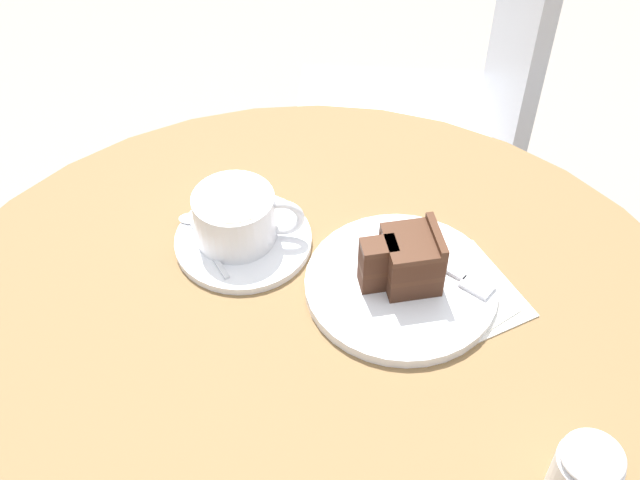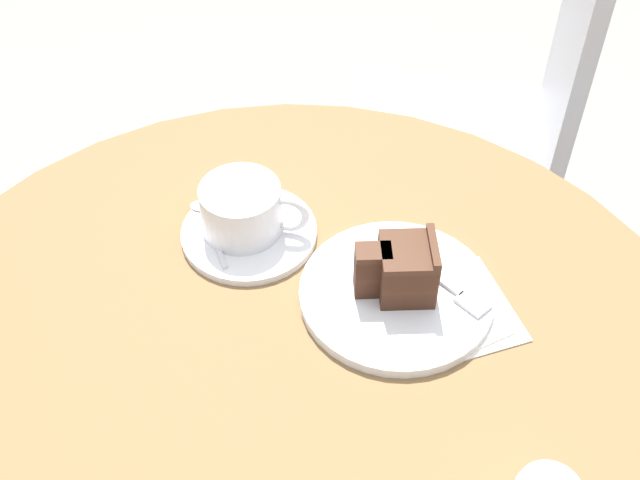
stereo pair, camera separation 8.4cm
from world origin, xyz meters
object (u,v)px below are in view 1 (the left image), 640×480
at_px(coffee_cup, 237,216).
at_px(fork, 450,271).
at_px(sugar_pot, 586,473).
at_px(napkin, 452,298).
at_px(cake_plate, 401,285).
at_px(cafe_chair, 457,87).
at_px(saucer, 243,240).
at_px(teaspoon, 200,235).
at_px(cake_slice, 407,260).

height_order(coffee_cup, fork, coffee_cup).
bearing_deg(fork, sugar_pot, -32.01).
bearing_deg(napkin, coffee_cup, 160.86).
distance_m(cake_plate, cafe_chair, 0.62).
bearing_deg(fork, saucer, -154.81).
xyz_separation_m(fork, cafe_chair, (0.09, 0.57, -0.17)).
xyz_separation_m(teaspoon, cafe_chair, (0.36, 0.52, -0.17)).
bearing_deg(cake_slice, cafe_chair, 76.98).
bearing_deg(cafe_chair, coffee_cup, -28.54).
height_order(cake_plate, napkin, cake_plate).
bearing_deg(cafe_chair, saucer, -27.98).
bearing_deg(cake_slice, cake_plate, -140.50).
bearing_deg(teaspoon, cafe_chair, -64.91).
xyz_separation_m(coffee_cup, cafe_chair, (0.32, 0.52, -0.19)).
height_order(saucer, sugar_pot, sugar_pot).
bearing_deg(cake_plate, sugar_pot, -58.33).
relative_size(cake_plate, napkin, 1.18).
xyz_separation_m(cake_plate, fork, (0.05, 0.01, 0.01)).
bearing_deg(cake_plate, fork, 14.81).
height_order(napkin, cafe_chair, cafe_chair).
bearing_deg(fork, coffee_cup, -155.19).
distance_m(fork, cafe_chair, 0.60).
height_order(cake_plate, fork, fork).
distance_m(coffee_cup, cake_slice, 0.19).
bearing_deg(saucer, sugar_pot, -43.01).
distance_m(napkin, sugar_pot, 0.23).
relative_size(napkin, cafe_chair, 0.19).
relative_size(coffee_cup, napkin, 0.70).
distance_m(saucer, fork, 0.23).
distance_m(teaspoon, cake_slice, 0.23).
xyz_separation_m(teaspoon, cake_plate, (0.22, -0.07, -0.01)).
distance_m(cake_slice, sugar_pot, 0.27).
xyz_separation_m(napkin, sugar_pot, (0.09, -0.21, 0.03)).
relative_size(cake_slice, cafe_chair, 0.09).
bearing_deg(cake_plate, cafe_chair, 76.73).
distance_m(saucer, cake_slice, 0.19).
relative_size(coffee_cup, fork, 1.05).
bearing_deg(teaspoon, cake_slice, -136.01).
relative_size(coffee_cup, cake_plate, 0.59).
xyz_separation_m(coffee_cup, fork, (0.23, -0.05, -0.02)).
distance_m(coffee_cup, napkin, 0.25).
bearing_deg(sugar_pot, saucer, 136.99).
bearing_deg(saucer, coffee_cup, 152.41).
height_order(fork, napkin, fork).
bearing_deg(cake_plate, napkin, -13.75).
height_order(teaspoon, fork, fork).
xyz_separation_m(coffee_cup, cake_plate, (0.18, -0.07, -0.03)).
xyz_separation_m(cake_slice, cafe_chair, (0.13, 0.58, -0.20)).
height_order(cake_slice, sugar_pot, cake_slice).
distance_m(coffee_cup, sugar_pot, 0.43).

